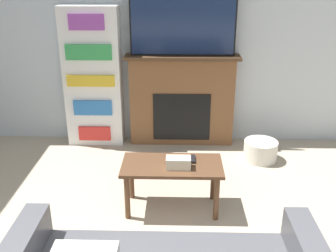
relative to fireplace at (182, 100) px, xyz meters
name	(u,v)px	position (x,y,z in m)	size (l,w,h in m)	color
wall_back	(159,36)	(-0.29, 0.14, 0.77)	(6.41, 0.06, 2.70)	silver
fireplace	(182,100)	(0.00, 0.00, 0.00)	(1.40, 0.28, 1.15)	brown
tv	(183,22)	(0.00, -0.02, 0.97)	(1.25, 0.03, 0.79)	black
coffee_table	(172,171)	(-0.10, -1.54, -0.18)	(0.92, 0.46, 0.47)	brown
tissue_box	(178,163)	(-0.04, -1.60, -0.06)	(0.22, 0.12, 0.10)	beige
remote_control	(193,159)	(0.10, -1.45, -0.10)	(0.04, 0.15, 0.02)	black
bookshelf	(93,78)	(-1.10, -0.02, 0.29)	(0.70, 0.29, 1.73)	white
storage_basket	(260,150)	(0.94, -0.49, -0.46)	(0.39, 0.39, 0.24)	silver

